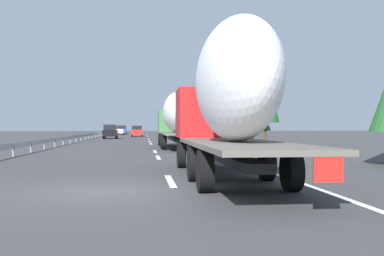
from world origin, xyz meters
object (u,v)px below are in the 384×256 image
object	(u,v)px
car_blue_sedan	(122,130)
car_red_compact	(137,131)
truck_lead	(177,117)
truck_trailing	(229,95)
road_sign	(195,120)
car_black_suv	(110,132)
car_white_van	(119,130)

from	to	relation	value
car_blue_sedan	car_red_compact	distance (m)	28.09
truck_lead	truck_trailing	xyz separation A→B (m)	(-21.83, 0.00, 0.19)
truck_trailing	road_sign	bearing A→B (deg)	-4.80
car_black_suv	car_blue_sedan	world-z (taller)	car_black_suv
car_white_van	car_blue_sedan	bearing A→B (deg)	-1.32
car_blue_sedan	road_sign	bearing A→B (deg)	-169.47
car_blue_sedan	car_red_compact	xyz separation A→B (m)	(-27.87, -3.52, -0.04)
truck_trailing	car_black_suv	distance (m)	51.42
car_black_suv	car_white_van	distance (m)	30.41
car_blue_sedan	road_sign	world-z (taller)	road_sign
car_black_suv	car_white_van	xyz separation A→B (m)	(30.41, 0.26, -0.02)
truck_lead	car_white_van	distance (m)	59.96
truck_trailing	car_blue_sedan	xyz separation A→B (m)	(91.18, 6.99, -1.62)
truck_lead	road_sign	bearing A→B (deg)	-11.63
truck_lead	road_sign	world-z (taller)	truck_lead
road_sign	car_white_van	bearing A→B (deg)	13.07
truck_trailing	road_sign	size ratio (longest dim) A/B	3.77
car_white_van	car_red_compact	xyz separation A→B (m)	(-18.02, -3.74, -0.02)
car_white_van	car_red_compact	bearing A→B (deg)	-168.27
truck_trailing	truck_lead	bearing A→B (deg)	-0.00
truck_trailing	car_red_compact	world-z (taller)	truck_trailing
car_red_compact	truck_lead	bearing A→B (deg)	-175.22
car_white_van	car_black_suv	bearing A→B (deg)	-179.50
car_white_van	car_blue_sedan	size ratio (longest dim) A/B	1.06
truck_trailing	car_white_van	bearing A→B (deg)	5.07
car_white_van	road_sign	bearing A→B (deg)	-166.93
truck_lead	car_red_compact	xyz separation A→B (m)	(41.48, 3.47, -1.48)
car_black_suv	car_blue_sedan	bearing A→B (deg)	0.05
car_white_van	truck_lead	bearing A→B (deg)	-173.09
car_red_compact	car_black_suv	bearing A→B (deg)	164.30
car_black_suv	car_red_compact	bearing A→B (deg)	-15.70
truck_lead	car_red_compact	distance (m)	41.65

